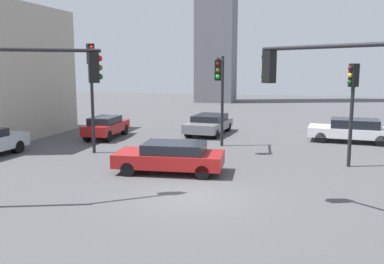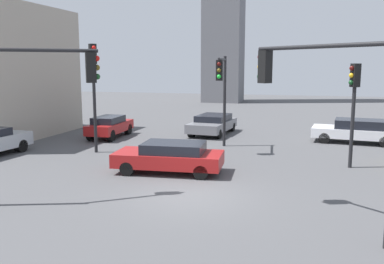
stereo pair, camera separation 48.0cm
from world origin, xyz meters
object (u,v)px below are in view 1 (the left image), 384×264
at_px(traffic_light_1, 327,91).
at_px(traffic_light_0, 352,95).
at_px(traffic_light_2, 42,89).
at_px(traffic_light_4, 220,83).
at_px(car_5, 171,157).
at_px(traffic_light_3, 92,78).
at_px(car_1, 106,126).
at_px(car_0, 209,124).
at_px(car_3, 352,130).

bearing_deg(traffic_light_1, traffic_light_0, -64.45).
bearing_deg(traffic_light_2, traffic_light_4, 31.91).
xyz_separation_m(traffic_light_4, car_5, (-1.15, -5.16, -2.85)).
bearing_deg(traffic_light_3, car_1, 150.72).
distance_m(traffic_light_0, traffic_light_2, 12.69).
distance_m(car_0, car_1, 6.66).
xyz_separation_m(traffic_light_0, car_5, (-7.36, -2.92, -2.51)).
bearing_deg(car_3, car_0, 0.03).
bearing_deg(car_1, traffic_light_3, -164.27).
bearing_deg(traffic_light_1, traffic_light_4, -26.20).
bearing_deg(traffic_light_3, car_3, 69.26).
relative_size(traffic_light_1, car_1, 1.27).
relative_size(traffic_light_0, car_0, 0.94).
bearing_deg(car_3, traffic_light_4, 36.92).
xyz_separation_m(traffic_light_3, car_0, (4.50, 7.44, -3.16)).
height_order(traffic_light_2, car_0, traffic_light_2).
relative_size(traffic_light_1, car_5, 1.11).
bearing_deg(traffic_light_4, traffic_light_2, -26.98).
xyz_separation_m(car_1, car_5, (6.38, -7.22, -0.05)).
relative_size(traffic_light_4, car_1, 1.23).
height_order(traffic_light_0, car_5, traffic_light_0).
bearing_deg(traffic_light_1, traffic_light_2, 39.32).
xyz_separation_m(traffic_light_3, traffic_light_4, (6.15, 2.27, -0.30)).
distance_m(traffic_light_1, traffic_light_3, 12.99).
relative_size(traffic_light_3, car_5, 1.20).
relative_size(traffic_light_0, traffic_light_3, 0.82).
bearing_deg(traffic_light_3, traffic_light_1, 9.21).
relative_size(traffic_light_4, car_0, 1.02).
distance_m(traffic_light_0, car_1, 14.62).
xyz_separation_m(car_0, car_1, (-5.89, -3.10, 0.06)).
xyz_separation_m(traffic_light_0, car_0, (-7.86, 7.41, -2.51)).
relative_size(traffic_light_0, traffic_light_1, 0.89).
distance_m(traffic_light_4, car_1, 8.30).
height_order(traffic_light_0, car_0, traffic_light_0).
distance_m(traffic_light_1, car_1, 17.07).
height_order(traffic_light_1, car_3, traffic_light_1).
height_order(traffic_light_3, car_1, traffic_light_3).
distance_m(traffic_light_3, car_5, 6.57).
distance_m(traffic_light_1, traffic_light_4, 10.58).
bearing_deg(car_0, traffic_light_1, 28.59).
height_order(traffic_light_4, car_1, traffic_light_4).
distance_m(traffic_light_3, car_1, 5.51).
distance_m(traffic_light_0, traffic_light_3, 12.38).
height_order(traffic_light_0, car_3, traffic_light_0).
relative_size(traffic_light_0, car_1, 1.13).
bearing_deg(traffic_light_2, traffic_light_0, 0.53).
relative_size(traffic_light_4, car_3, 1.01).
bearing_deg(traffic_light_0, traffic_light_1, 46.16).
xyz_separation_m(traffic_light_1, car_0, (-6.30, 14.66, -3.09)).
height_order(traffic_light_0, traffic_light_4, traffic_light_4).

